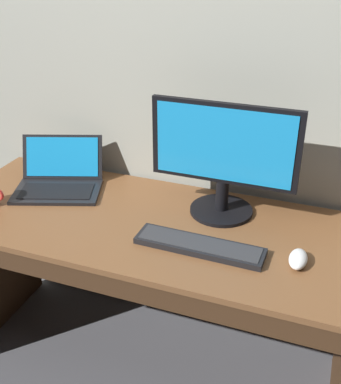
{
  "coord_description": "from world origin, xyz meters",
  "views": [
    {
      "loc": [
        0.63,
        -1.42,
        1.7
      ],
      "look_at": [
        0.1,
        0.0,
        0.89
      ],
      "focal_mm": 44.73,
      "sensor_mm": 36.0,
      "label": 1
    }
  ],
  "objects": [
    {
      "name": "computer_mouse",
      "position": [
        0.57,
        -0.08,
        0.77
      ],
      "size": [
        0.06,
        0.11,
        0.04
      ],
      "primitive_type": "ellipsoid",
      "rotation": [
        0.0,
        0.0,
        0.0
      ],
      "color": "white",
      "rests_on": "desk"
    },
    {
      "name": "desk",
      "position": [
        0.0,
        -0.02,
        0.53
      ],
      "size": [
        1.63,
        0.67,
        0.75
      ],
      "color": "brown",
      "rests_on": "ground"
    },
    {
      "name": "external_monitor",
      "position": [
        0.25,
        0.15,
        0.98
      ],
      "size": [
        0.55,
        0.24,
        0.44
      ],
      "color": "black",
      "rests_on": "desk"
    },
    {
      "name": "laptop_black",
      "position": [
        -0.45,
        0.12,
        0.79
      ],
      "size": [
        0.43,
        0.4,
        0.19
      ],
      "color": "black",
      "rests_on": "desk"
    },
    {
      "name": "back_wall",
      "position": [
        0.0,
        0.37,
        1.35
      ],
      "size": [
        3.78,
        0.04,
        2.7
      ],
      "primitive_type": "cube",
      "color": "#9EA093",
      "rests_on": "ground"
    },
    {
      "name": "wired_keyboard",
      "position": [
        0.25,
        -0.11,
        0.77
      ],
      "size": [
        0.45,
        0.12,
        0.02
      ],
      "color": "black",
      "rests_on": "desk"
    },
    {
      "name": "ground_plane",
      "position": [
        0.0,
        0.0,
        0.0
      ],
      "size": [
        14.0,
        14.0,
        0.0
      ],
      "primitive_type": "plane",
      "color": "#4C4C51"
    }
  ]
}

